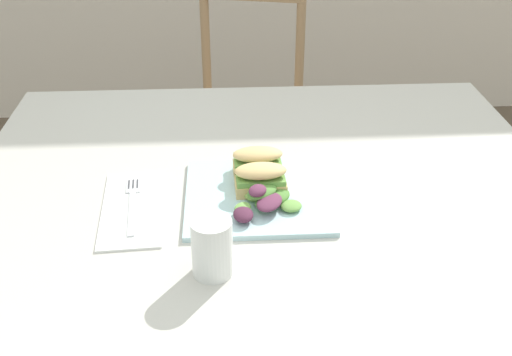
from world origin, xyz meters
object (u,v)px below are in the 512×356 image
(plate_lunch, at_px, (257,196))
(dining_table, at_px, (262,235))
(sandwich_half_back, at_px, (258,161))
(fork_on_napkin, at_px, (132,201))
(cup_extra_side, at_px, (212,247))
(chair_wooden_far, at_px, (245,114))
(sandwich_half_front, at_px, (261,178))

(plate_lunch, bearing_deg, dining_table, 75.00)
(sandwich_half_back, bearing_deg, fork_on_napkin, -161.21)
(dining_table, height_order, cup_extra_side, cup_extra_side)
(cup_extra_side, bearing_deg, fork_on_napkin, 126.03)
(dining_table, distance_m, cup_extra_side, 0.33)
(plate_lunch, height_order, cup_extra_side, cup_extra_side)
(chair_wooden_far, height_order, sandwich_half_back, chair_wooden_far)
(fork_on_napkin, bearing_deg, cup_extra_side, -53.97)
(sandwich_half_back, bearing_deg, plate_lunch, -93.88)
(dining_table, relative_size, plate_lunch, 4.39)
(dining_table, xyz_separation_m, fork_on_napkin, (-0.24, -0.06, 0.13))
(chair_wooden_far, xyz_separation_m, fork_on_napkin, (-0.24, -1.02, 0.30))
(sandwich_half_front, bearing_deg, cup_extra_side, -111.76)
(plate_lunch, relative_size, sandwich_half_back, 2.71)
(sandwich_half_back, height_order, cup_extra_side, cup_extra_side)
(dining_table, relative_size, sandwich_half_back, 11.88)
(dining_table, distance_m, fork_on_napkin, 0.28)
(plate_lunch, bearing_deg, cup_extra_side, -110.98)
(sandwich_half_front, height_order, fork_on_napkin, sandwich_half_front)
(dining_table, height_order, sandwich_half_back, sandwich_half_back)
(dining_table, xyz_separation_m, sandwich_half_front, (-0.01, -0.04, 0.16))
(fork_on_napkin, bearing_deg, sandwich_half_back, 18.79)
(dining_table, height_order, fork_on_napkin, fork_on_napkin)
(chair_wooden_far, relative_size, fork_on_napkin, 4.68)
(chair_wooden_far, relative_size, sandwich_half_back, 8.89)
(chair_wooden_far, bearing_deg, cup_extra_side, -94.49)
(dining_table, bearing_deg, sandwich_half_front, -99.23)
(chair_wooden_far, distance_m, sandwich_half_back, 1.00)
(fork_on_napkin, bearing_deg, plate_lunch, 1.70)
(sandwich_half_front, relative_size, sandwich_half_back, 1.00)
(sandwich_half_back, bearing_deg, chair_wooden_far, 89.36)
(plate_lunch, relative_size, fork_on_napkin, 1.42)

